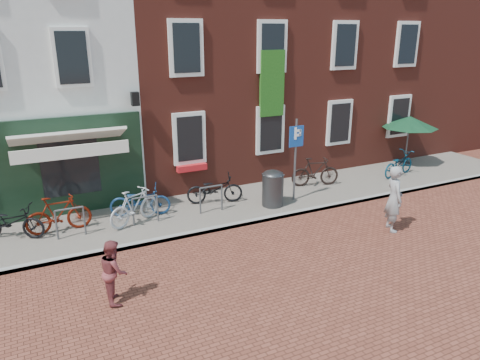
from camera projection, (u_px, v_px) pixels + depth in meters
name	position (u px, v px, depth m)	size (l,w,h in m)	color
ground	(211.00, 233.00, 12.42)	(80.00, 80.00, 0.00)	brown
sidewalk	(223.00, 207.00, 14.10)	(24.00, 3.00, 0.10)	slate
building_brick_mid	(187.00, 39.00, 17.64)	(6.00, 8.00, 10.00)	maroon
building_brick_right	(314.00, 38.00, 20.13)	(6.00, 8.00, 10.00)	maroon
filler_right	(419.00, 47.00, 23.00)	(7.00, 8.00, 9.00)	maroon
litter_bin	(273.00, 186.00, 13.91)	(0.66, 0.66, 1.22)	#343437
parking_sign	(296.00, 148.00, 14.03)	(0.50, 0.08, 2.64)	#4C4C4F
parasol	(410.00, 120.00, 17.82)	(2.22, 2.22, 2.09)	#4C4C4F
woman	(394.00, 199.00, 12.33)	(0.68, 0.44, 1.86)	gray
boy	(114.00, 271.00, 9.12)	(0.66, 0.51, 1.35)	brown
bicycle_0	(11.00, 222.00, 11.75)	(0.61, 1.76, 0.92)	black
bicycle_1	(59.00, 214.00, 12.11)	(0.48, 1.70, 1.02)	#591206
bicycle_2	(140.00, 201.00, 13.22)	(0.61, 1.76, 0.92)	navy
bicycle_3	(135.00, 206.00, 12.64)	(0.48, 1.70, 1.02)	#B9B9BC
bicycle_4	(215.00, 189.00, 14.17)	(0.61, 1.76, 0.92)	black
bicycle_5	(315.00, 172.00, 15.74)	(0.48, 1.70, 1.02)	black
bicycle_6	(399.00, 164.00, 16.85)	(0.61, 1.76, 0.92)	#08344B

